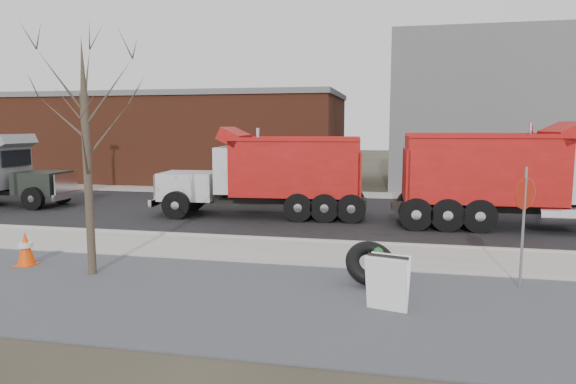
% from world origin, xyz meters
% --- Properties ---
extents(ground, '(120.00, 120.00, 0.00)m').
position_xyz_m(ground, '(0.00, 0.00, 0.00)').
color(ground, '#383328').
rests_on(ground, ground).
extents(gravel_verge, '(60.00, 5.00, 0.03)m').
position_xyz_m(gravel_verge, '(0.00, -3.50, 0.01)').
color(gravel_verge, slate).
rests_on(gravel_verge, ground).
extents(sidewalk, '(60.00, 2.50, 0.06)m').
position_xyz_m(sidewalk, '(0.00, 0.25, 0.03)').
color(sidewalk, '#9E9B93').
rests_on(sidewalk, ground).
extents(curb, '(60.00, 0.15, 0.11)m').
position_xyz_m(curb, '(0.00, 1.55, 0.06)').
color(curb, '#9E9B93').
rests_on(curb, ground).
extents(road, '(60.00, 9.40, 0.02)m').
position_xyz_m(road, '(0.00, 6.30, 0.01)').
color(road, black).
rests_on(road, ground).
extents(far_sidewalk, '(60.00, 2.00, 0.06)m').
position_xyz_m(far_sidewalk, '(0.00, 12.00, 0.03)').
color(far_sidewalk, '#9E9B93').
rests_on(far_sidewalk, ground).
extents(building_grey, '(12.00, 10.00, 8.00)m').
position_xyz_m(building_grey, '(9.00, 18.00, 4.00)').
color(building_grey, slate).
rests_on(building_grey, ground).
extents(building_brick, '(20.20, 8.20, 5.30)m').
position_xyz_m(building_brick, '(-10.00, 17.00, 2.65)').
color(building_brick, brown).
rests_on(building_brick, ground).
extents(bare_tree, '(3.20, 3.20, 5.20)m').
position_xyz_m(bare_tree, '(-3.20, -2.60, 3.30)').
color(bare_tree, '#382D23').
rests_on(bare_tree, ground).
extents(fire_hydrant, '(0.45, 0.44, 0.79)m').
position_xyz_m(fire_hydrant, '(3.07, -1.96, 0.36)').
color(fire_hydrant, '#2D773A').
rests_on(fire_hydrant, ground).
extents(truck_tire, '(1.34, 1.28, 0.94)m').
position_xyz_m(truck_tire, '(2.93, -2.08, 0.47)').
color(truck_tire, black).
rests_on(truck_tire, ground).
extents(stop_sign, '(0.51, 0.49, 2.50)m').
position_xyz_m(stop_sign, '(5.93, -1.67, 1.72)').
color(stop_sign, gray).
rests_on(stop_sign, ground).
extents(sandwich_board, '(0.82, 0.63, 1.02)m').
position_xyz_m(sandwich_board, '(3.30, -3.58, 0.54)').
color(sandwich_board, white).
rests_on(sandwich_board, ground).
extents(traffic_cone_far, '(0.44, 0.44, 0.84)m').
position_xyz_m(traffic_cone_far, '(-5.15, -2.28, 0.42)').
color(traffic_cone_far, '#FA4807').
rests_on(traffic_cone_far, ground).
extents(dump_truck_red_a, '(8.44, 2.64, 3.40)m').
position_xyz_m(dump_truck_red_a, '(7.16, 5.02, 1.73)').
color(dump_truck_red_a, black).
rests_on(dump_truck_red_a, ground).
extents(dump_truck_red_b, '(7.69, 2.78, 3.22)m').
position_xyz_m(dump_truck_red_b, '(-1.07, 5.45, 1.64)').
color(dump_truck_red_b, black).
rests_on(dump_truck_red_b, ground).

